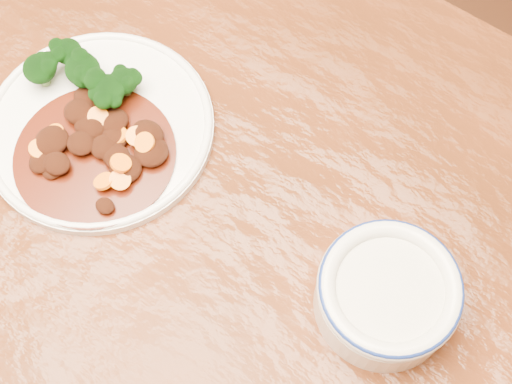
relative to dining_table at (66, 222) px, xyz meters
The scene contains 6 objects.
ground 0.67m from the dining_table, ahead, with size 4.00×4.00×0.00m, color #4A2312.
dining_table is the anchor object (origin of this frame).
dinner_plate 0.12m from the dining_table, 91.19° to the left, with size 0.24×0.24×0.02m.
broccoli_florets 0.17m from the dining_table, 109.77° to the left, with size 0.11×0.07×0.04m.
mince_stew 0.12m from the dining_table, 73.08° to the left, with size 0.16×0.16×0.03m.
dip_bowl 0.37m from the dining_table, 15.38° to the left, with size 0.13×0.13×0.06m.
Camera 1 is at (0.35, -0.13, 1.39)m, focal length 50.00 mm.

